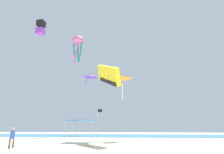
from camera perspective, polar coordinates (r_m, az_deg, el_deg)
The scene contains 10 objects.
ground at distance 16.95m, azimuth 7.89°, elevation -20.34°, with size 110.00×110.00×0.10m, color beige.
ocean_strip at distance 43.34m, azimuth 7.64°, elevation -16.90°, with size 110.00×19.54×0.03m, color teal.
canopy_tent at distance 23.06m, azimuth -8.91°, elevation -12.94°, with size 3.13×2.78×2.45m.
person_leftmost at distance 18.15m, azimuth -27.57°, elevation -15.35°, with size 0.38×0.38×1.61m.
banner_flag at distance 24.64m, azimuth -4.23°, elevation -13.19°, with size 0.61×0.06×3.88m.
kite_octopus_pink at distance 44.98m, azimuth -10.14°, elevation 10.26°, with size 3.84×3.84×6.45m.
kite_delta_purple at distance 46.81m, azimuth -6.40°, elevation 0.29°, with size 4.30×4.27×2.77m.
kite_diamond_orange at distance 26.29m, azimuth 3.07°, elevation -0.75°, with size 3.00×3.00×2.94m.
kite_box_black at distance 31.05m, azimuth -20.47°, elevation 13.64°, with size 1.13×1.14×2.16m.
kite_parafoil_yellow at distance 21.93m, azimuth -1.29°, elevation 0.69°, with size 3.36×6.01×3.94m.
Camera 1 is at (-0.06, -16.87, 1.58)m, focal length 30.68 mm.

